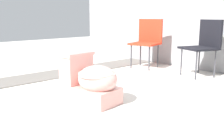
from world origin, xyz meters
The scene contains 5 objects.
ground_plane centered at (0.00, 0.00, 0.00)m, with size 14.00×14.00×0.00m, color beige.
gravel_strip centered at (-1.31, 0.50, 0.01)m, with size 0.56×8.00×0.01m, color #605B56.
toilet centered at (0.10, -0.04, 0.22)m, with size 0.68×0.46×0.52m.
folding_chair_left centered at (-0.76, 1.86, 0.51)m, with size 0.54×0.54×0.83m.
folding_chair_middle centered at (0.25, 1.97, 0.51)m, with size 0.56×0.56×0.83m.
Camera 1 is at (2.21, -1.64, 0.89)m, focal length 42.00 mm.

